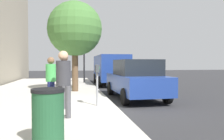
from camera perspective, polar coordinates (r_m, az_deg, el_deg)
ground_plane at (r=8.20m, az=0.34°, el=-9.58°), size 80.00×80.00×0.00m
sidewalk_slab at (r=8.18m, az=-21.05°, el=-9.18°), size 28.00×6.00×0.15m
parking_meter at (r=7.59m, az=-3.86°, el=-1.61°), size 0.36×0.12×1.41m
pedestrian_at_meter at (r=7.44m, az=-12.22°, el=-1.44°), size 0.54×0.39×1.78m
pedestrian_bystander at (r=6.15m, az=-12.41°, el=-1.96°), size 0.45×0.40×1.80m
parking_officer at (r=8.31m, az=-15.45°, el=-1.63°), size 0.51×0.37×1.69m
parked_sedan_near at (r=10.02m, az=6.15°, el=-2.34°), size 4.44×2.05×1.77m
parked_van_far at (r=16.48m, az=-0.44°, el=0.54°), size 5.22×2.16×2.18m
street_tree at (r=11.82m, az=-9.54°, el=10.34°), size 2.83×2.83×4.66m
traffic_signal at (r=16.75m, az=-6.86°, el=5.07°), size 0.24×0.44×3.60m
trash_bin at (r=4.21m, az=-16.12°, el=-11.44°), size 0.59×0.59×1.01m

